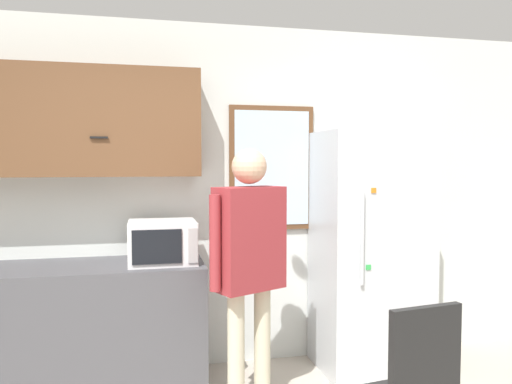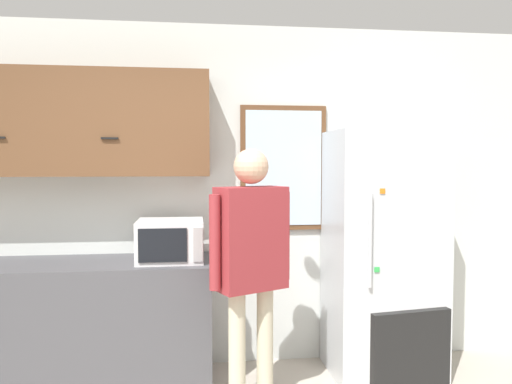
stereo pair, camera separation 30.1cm
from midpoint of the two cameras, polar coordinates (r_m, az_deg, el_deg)
name	(u,v)px [view 2 (the right image)]	position (r m, az deg, el deg)	size (l,w,h in m)	color
back_wall	(212,196)	(3.99, -2.97, -0.50)	(6.00, 0.06, 2.70)	silver
counter	(57,326)	(3.88, -19.66, -14.27)	(2.18, 0.65, 0.91)	#4C4C51
upper_cabinets	(59,123)	(3.89, -19.52, 7.46)	(2.18, 0.32, 0.78)	brown
microwave	(170,240)	(3.63, -7.44, -5.53)	(0.47, 0.43, 0.30)	white
person	(251,252)	(3.23, 2.12, -6.84)	(0.55, 0.39, 1.71)	beige
refrigerator	(382,253)	(3.99, 16.39, -6.70)	(0.81, 0.67, 1.86)	silver
window	(283,168)	(4.02, 5.27, 2.74)	(0.69, 0.05, 1.00)	brown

